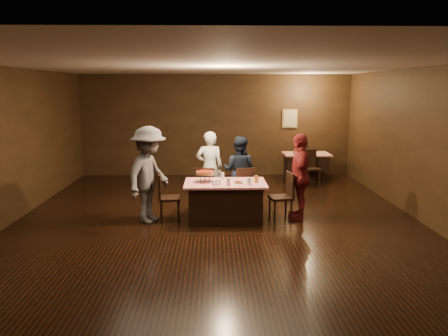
{
  "coord_description": "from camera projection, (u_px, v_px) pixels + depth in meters",
  "views": [
    {
      "loc": [
        -0.05,
        -8.02,
        2.59
      ],
      "look_at": [
        0.14,
        0.67,
        1.0
      ],
      "focal_mm": 35.0,
      "sensor_mm": 36.0,
      "label": 1
    }
  ],
  "objects": [
    {
      "name": "diner_grey_knit",
      "position": [
        149.0,
        175.0,
        8.44
      ],
      "size": [
        1.13,
        1.39,
        1.88
      ],
      "primitive_type": "imported",
      "rotation": [
        0.0,
        0.0,
        1.15
      ],
      "color": "#5B5A5F",
      "rests_on": "ground"
    },
    {
      "name": "diner_white_jacket",
      "position": [
        210.0,
        168.0,
        9.83
      ],
      "size": [
        0.61,
        0.4,
        1.65
      ],
      "primitive_type": "imported",
      "rotation": [
        0.0,
        0.0,
        3.15
      ],
      "color": "white",
      "rests_on": "ground"
    },
    {
      "name": "chair_back_near",
      "position": [
        311.0,
        168.0,
        11.76
      ],
      "size": [
        0.49,
        0.49,
        0.95
      ],
      "primitive_type": "cube",
      "rotation": [
        0.0,
        0.0,
        0.19
      ],
      "color": "black",
      "rests_on": "ground"
    },
    {
      "name": "main_table",
      "position": [
        225.0,
        201.0,
        8.65
      ],
      "size": [
        1.6,
        1.0,
        0.77
      ],
      "primitive_type": "cube",
      "color": "red",
      "rests_on": "ground"
    },
    {
      "name": "chair_far_right",
      "position": [
        243.0,
        188.0,
        9.38
      ],
      "size": [
        0.51,
        0.51,
        0.95
      ],
      "primitive_type": "cube",
      "rotation": [
        0.0,
        0.0,
        3.39
      ],
      "color": "black",
      "rests_on": "ground"
    },
    {
      "name": "room",
      "position": [
        217.0,
        113.0,
        7.97
      ],
      "size": [
        10.0,
        10.04,
        3.02
      ],
      "color": "black",
      "rests_on": "ground"
    },
    {
      "name": "diner_red_shirt",
      "position": [
        300.0,
        177.0,
        8.68
      ],
      "size": [
        0.59,
        1.06,
        1.72
      ],
      "primitive_type": "imported",
      "rotation": [
        0.0,
        0.0,
        -1.74
      ],
      "color": "maroon",
      "rests_on": "ground"
    },
    {
      "name": "plate_empty",
      "position": [
        253.0,
        180.0,
        8.73
      ],
      "size": [
        0.25,
        0.25,
        0.01
      ],
      "primitive_type": "cylinder",
      "color": "white",
      "rests_on": "main_table"
    },
    {
      "name": "glass_front_left",
      "position": [
        228.0,
        182.0,
        8.27
      ],
      "size": [
        0.08,
        0.08,
        0.14
      ],
      "primitive_type": "cylinder",
      "color": "silver",
      "rests_on": "main_table"
    },
    {
      "name": "condiments",
      "position": [
        216.0,
        183.0,
        8.29
      ],
      "size": [
        0.17,
        0.1,
        0.09
      ],
      "color": "silver",
      "rests_on": "main_table"
    },
    {
      "name": "napkin_left",
      "position": [
        218.0,
        183.0,
        8.52
      ],
      "size": [
        0.21,
        0.21,
        0.01
      ],
      "primitive_type": "cube",
      "rotation": [
        0.0,
        0.0,
        -0.35
      ],
      "color": "white",
      "rests_on": "main_table"
    },
    {
      "name": "diner_navy_hoodie",
      "position": [
        239.0,
        171.0,
        9.73
      ],
      "size": [
        0.91,
        0.82,
        1.55
      ],
      "primitive_type": "imported",
      "rotation": [
        0.0,
        0.0,
        2.78
      ],
      "color": "black",
      "rests_on": "ground"
    },
    {
      "name": "plate_with_slice",
      "position": [
        238.0,
        183.0,
        8.4
      ],
      "size": [
        0.25,
        0.25,
        0.06
      ],
      "color": "white",
      "rests_on": "main_table"
    },
    {
      "name": "chair_end_left",
      "position": [
        170.0,
        197.0,
        8.61
      ],
      "size": [
        0.46,
        0.46,
        0.95
      ],
      "primitive_type": "cube",
      "rotation": [
        0.0,
        0.0,
        1.67
      ],
      "color": "black",
      "rests_on": "ground"
    },
    {
      "name": "glass_front_right",
      "position": [
        249.0,
        181.0,
        8.33
      ],
      "size": [
        0.08,
        0.08,
        0.14
      ],
      "primitive_type": "cylinder",
      "color": "silver",
      "rests_on": "main_table"
    },
    {
      "name": "napkin_center",
      "position": [
        241.0,
        182.0,
        8.58
      ],
      "size": [
        0.19,
        0.19,
        0.01
      ],
      "primitive_type": "cube",
      "rotation": [
        0.0,
        0.0,
        0.21
      ],
      "color": "white",
      "rests_on": "main_table"
    },
    {
      "name": "chair_back_far",
      "position": [
        302.0,
        160.0,
        13.04
      ],
      "size": [
        0.5,
        0.5,
        0.95
      ],
      "primitive_type": "cube",
      "rotation": [
        0.0,
        0.0,
        2.92
      ],
      "color": "black",
      "rests_on": "ground"
    },
    {
      "name": "chair_far_left",
      "position": [
        206.0,
        188.0,
        9.36
      ],
      "size": [
        0.46,
        0.46,
        0.95
      ],
      "primitive_type": "cube",
      "rotation": [
        0.0,
        0.0,
        3.04
      ],
      "color": "black",
      "rests_on": "ground"
    },
    {
      "name": "pizza_stand",
      "position": [
        205.0,
        173.0,
        8.58
      ],
      "size": [
        0.38,
        0.38,
        0.22
      ],
      "color": "black",
      "rests_on": "main_table"
    },
    {
      "name": "glass_amber",
      "position": [
        256.0,
        179.0,
        8.53
      ],
      "size": [
        0.08,
        0.08,
        0.14
      ],
      "primitive_type": "cylinder",
      "color": "#BF7F26",
      "rests_on": "main_table"
    },
    {
      "name": "back_table",
      "position": [
        306.0,
        167.0,
        12.46
      ],
      "size": [
        1.3,
        0.9,
        0.77
      ],
      "primitive_type": "cube",
      "color": "red",
      "rests_on": "ground"
    },
    {
      "name": "glass_back",
      "position": [
        222.0,
        176.0,
        8.86
      ],
      "size": [
        0.08,
        0.08,
        0.14
      ],
      "primitive_type": "cylinder",
      "color": "silver",
      "rests_on": "main_table"
    },
    {
      "name": "chair_end_right",
      "position": [
        281.0,
        196.0,
        8.65
      ],
      "size": [
        0.48,
        0.48,
        0.95
      ],
      "primitive_type": "cube",
      "rotation": [
        0.0,
        0.0,
        -1.4
      ],
      "color": "black",
      "rests_on": "ground"
    }
  ]
}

